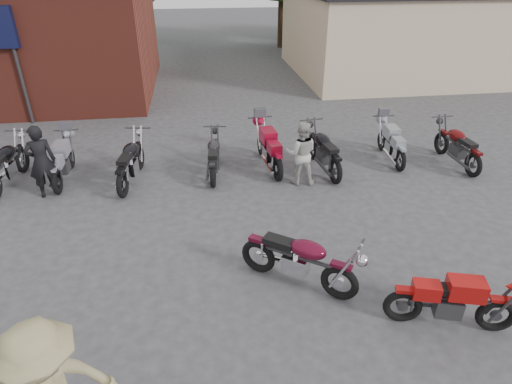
{
  "coord_description": "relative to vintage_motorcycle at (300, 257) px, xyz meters",
  "views": [
    {
      "loc": [
        -1.31,
        -4.53,
        4.85
      ],
      "look_at": [
        -0.29,
        2.55,
        0.9
      ],
      "focal_mm": 30.0,
      "sensor_mm": 36.0,
      "label": 1
    }
  ],
  "objects": [
    {
      "name": "ground",
      "position": [
        -0.2,
        -0.86,
        -0.58
      ],
      "size": [
        90.0,
        90.0,
        0.0
      ],
      "primitive_type": "plane",
      "color": "#373739"
    },
    {
      "name": "stucco_building",
      "position": [
        8.3,
        14.14,
        1.17
      ],
      "size": [
        10.0,
        8.0,
        3.5
      ],
      "primitive_type": "cube",
      "color": "tan",
      "rests_on": "ground"
    },
    {
      "name": "vintage_motorcycle",
      "position": [
        0.0,
        0.0,
        0.0
      ],
      "size": [
        2.01,
        1.72,
        1.16
      ],
      "primitive_type": null,
      "rotation": [
        0.0,
        0.0,
        -0.63
      ],
      "color": "#500A1E",
      "rests_on": "ground"
    },
    {
      "name": "sportbike",
      "position": [
        2.0,
        -1.21,
        -0.06
      ],
      "size": [
        1.91,
        1.09,
        1.05
      ],
      "primitive_type": null,
      "rotation": [
        0.0,
        0.0,
        -0.29
      ],
      "color": "#A20F0D",
      "rests_on": "ground"
    },
    {
      "name": "person_dark",
      "position": [
        -4.99,
        3.83,
        0.27
      ],
      "size": [
        0.72,
        0.59,
        1.7
      ],
      "primitive_type": "imported",
      "rotation": [
        0.0,
        0.0,
        3.48
      ],
      "color": "black",
      "rests_on": "ground"
    },
    {
      "name": "person_light",
      "position": [
        0.87,
        3.63,
        0.19
      ],
      "size": [
        0.84,
        0.71,
        1.55
      ],
      "primitive_type": "imported",
      "rotation": [
        0.0,
        0.0,
        2.96
      ],
      "color": "#ACADA8",
      "rests_on": "ground"
    },
    {
      "name": "row_bike_0",
      "position": [
        -6.05,
        4.54,
        0.0
      ],
      "size": [
        0.87,
        2.07,
        1.17
      ],
      "primitive_type": null,
      "rotation": [
        0.0,
        0.0,
        1.47
      ],
      "color": "black",
      "rests_on": "ground"
    },
    {
      "name": "row_bike_1",
      "position": [
        -4.81,
        4.63,
        -0.03
      ],
      "size": [
        0.66,
        1.9,
        1.1
      ],
      "primitive_type": null,
      "rotation": [
        0.0,
        0.0,
        1.59
      ],
      "color": "#9494A1",
      "rests_on": "ground"
    },
    {
      "name": "row_bike_2",
      "position": [
        -3.16,
        4.28,
        0.01
      ],
      "size": [
        0.98,
        2.11,
        1.18
      ],
      "primitive_type": null,
      "rotation": [
        0.0,
        0.0,
        1.41
      ],
      "color": "black",
      "rests_on": "ground"
    },
    {
      "name": "row_bike_3",
      "position": [
        -1.15,
        4.41,
        -0.04
      ],
      "size": [
        0.8,
        1.91,
        1.08
      ],
      "primitive_type": null,
      "rotation": [
        0.0,
        0.0,
        1.47
      ],
      "color": "black",
      "rests_on": "ground"
    },
    {
      "name": "row_bike_4",
      "position": [
        0.27,
        4.6,
        0.02
      ],
      "size": [
        0.89,
        2.11,
        1.19
      ],
      "primitive_type": null,
      "rotation": [
        0.0,
        0.0,
        1.68
      ],
      "color": "#A40D2B",
      "rests_on": "ground"
    },
    {
      "name": "row_bike_5",
      "position": [
        1.61,
        4.25,
        0.01
      ],
      "size": [
        0.9,
        2.1,
        1.18
      ],
      "primitive_type": null,
      "rotation": [
        0.0,
        0.0,
        1.69
      ],
      "color": "black",
      "rests_on": "ground"
    },
    {
      "name": "row_bike_6",
      "position": [
        3.59,
        4.6,
        -0.04
      ],
      "size": [
        0.73,
        1.89,
        1.07
      ],
      "primitive_type": null,
      "rotation": [
        0.0,
        0.0,
        1.51
      ],
      "color": "#90939D",
      "rests_on": "ground"
    },
    {
      "name": "row_bike_7",
      "position": [
        5.17,
        4.09,
        -0.01
      ],
      "size": [
        0.72,
        2.0,
        1.15
      ],
      "primitive_type": null,
      "rotation": [
        0.0,
        0.0,
        1.6
      ],
      "color": "#500A0A",
      "rests_on": "ground"
    }
  ]
}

